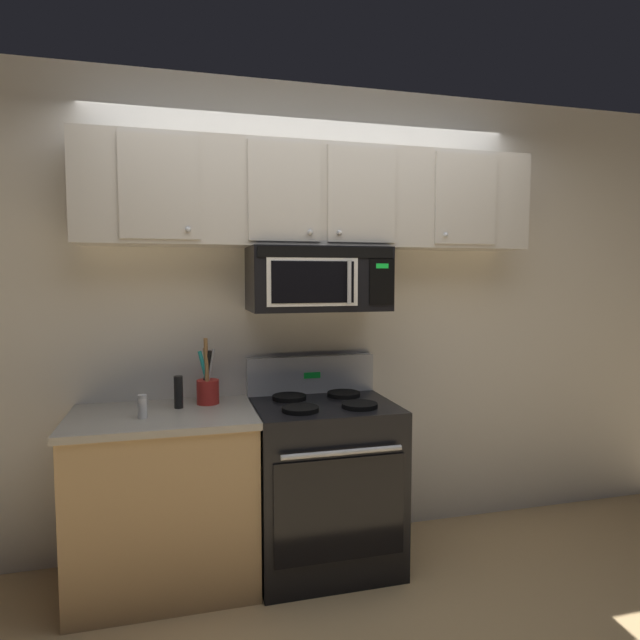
{
  "coord_description": "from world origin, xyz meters",
  "views": [
    {
      "loc": [
        -0.76,
        -2.38,
        1.59
      ],
      "look_at": [
        0.0,
        0.49,
        1.35
      ],
      "focal_mm": 30.44,
      "sensor_mm": 36.0,
      "label": 1
    }
  ],
  "objects_px": {
    "salt_shaker": "(142,407)",
    "pepper_mill": "(179,392)",
    "utensil_crock_red": "(208,387)",
    "stove_range": "(323,480)",
    "over_range_microwave": "(318,279)"
  },
  "relations": [
    {
      "from": "stove_range",
      "to": "salt_shaker",
      "type": "height_order",
      "value": "stove_range"
    },
    {
      "from": "salt_shaker",
      "to": "over_range_microwave",
      "type": "bearing_deg",
      "value": 11.67
    },
    {
      "from": "stove_range",
      "to": "salt_shaker",
      "type": "distance_m",
      "value": 1.06
    },
    {
      "from": "utensil_crock_red",
      "to": "salt_shaker",
      "type": "distance_m",
      "value": 0.4
    },
    {
      "from": "stove_range",
      "to": "pepper_mill",
      "type": "distance_m",
      "value": 0.92
    },
    {
      "from": "salt_shaker",
      "to": "pepper_mill",
      "type": "relative_size",
      "value": 0.68
    },
    {
      "from": "over_range_microwave",
      "to": "salt_shaker",
      "type": "relative_size",
      "value": 6.58
    },
    {
      "from": "salt_shaker",
      "to": "pepper_mill",
      "type": "height_order",
      "value": "pepper_mill"
    },
    {
      "from": "over_range_microwave",
      "to": "pepper_mill",
      "type": "height_order",
      "value": "over_range_microwave"
    },
    {
      "from": "salt_shaker",
      "to": "stove_range",
      "type": "bearing_deg",
      "value": 4.67
    },
    {
      "from": "utensil_crock_red",
      "to": "pepper_mill",
      "type": "xyz_separation_m",
      "value": [
        -0.15,
        -0.06,
        -0.01
      ]
    },
    {
      "from": "salt_shaker",
      "to": "pepper_mill",
      "type": "bearing_deg",
      "value": 44.07
    },
    {
      "from": "salt_shaker",
      "to": "utensil_crock_red",
      "type": "bearing_deg",
      "value": 34.61
    },
    {
      "from": "utensil_crock_red",
      "to": "pepper_mill",
      "type": "bearing_deg",
      "value": -159.28
    },
    {
      "from": "utensil_crock_red",
      "to": "stove_range",
      "type": "bearing_deg",
      "value": -13.65
    }
  ]
}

